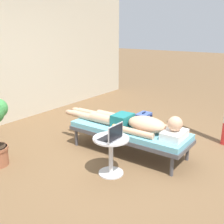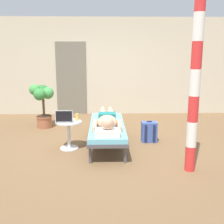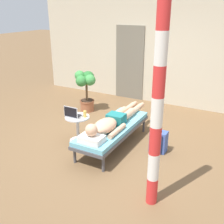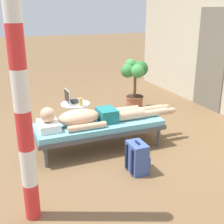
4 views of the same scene
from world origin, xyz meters
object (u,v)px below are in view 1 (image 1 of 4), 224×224
person_reclining (133,122)px  laptop (111,136)px  lounge_chair (129,132)px  drink_glass (115,129)px  side_table (111,149)px  backpack (143,124)px

person_reclining → laptop: size_ratio=7.00×
lounge_chair → laptop: 0.83m
lounge_chair → laptop: size_ratio=6.19×
person_reclining → drink_glass: size_ratio=17.04×
laptop → lounge_chair: bearing=15.9°
side_table → backpack: size_ratio=1.23×
person_reclining → laptop: 0.78m
side_table → laptop: bearing=-139.5°
drink_glass → person_reclining: bearing=5.0°
laptop → person_reclining: bearing=11.0°
person_reclining → side_table: bearing=-172.2°
laptop → drink_glass: 0.23m
side_table → backpack: (1.54, 0.37, -0.16)m
laptop → backpack: 1.70m
side_table → laptop: (-0.06, -0.05, 0.23)m
person_reclining → side_table: size_ratio=4.15×
lounge_chair → side_table: (-0.70, -0.17, 0.01)m
laptop → drink_glass: (0.21, 0.10, 0.01)m
lounge_chair → drink_glass: bearing=-168.1°
person_reclining → drink_glass: bearing=-175.0°
side_table → backpack: bearing=13.6°
side_table → drink_glass: bearing=18.0°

